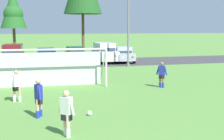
{
  "coord_description": "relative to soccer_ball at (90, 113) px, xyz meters",
  "views": [
    {
      "loc": [
        -3.32,
        -5.81,
        3.73
      ],
      "look_at": [
        0.51,
        8.15,
        1.79
      ],
      "focal_mm": 49.95,
      "sensor_mm": 36.0,
      "label": 1
    }
  ],
  "objects": [
    {
      "name": "parked_car_slot_center_right",
      "position": [
        7.75,
        19.94,
        0.77
      ],
      "size": [
        2.27,
        4.32,
        1.72
      ],
      "color": "#B2B2BC",
      "rests_on": "ground"
    },
    {
      "name": "soccer_ball",
      "position": [
        0.0,
        0.0,
        0.0
      ],
      "size": [
        0.22,
        0.22,
        0.22
      ],
      "color": "white",
      "rests_on": "ground"
    },
    {
      "name": "parking_lot_strip",
      "position": [
        0.8,
        20.62,
        -0.11
      ],
      "size": [
        52.0,
        8.4,
        0.01
      ],
      "primitive_type": "cube",
      "color": "#3D3D3F",
      "rests_on": "ground"
    },
    {
      "name": "ground_plane",
      "position": [
        0.8,
        7.98,
        -0.11
      ],
      "size": [
        400.0,
        400.0,
        0.0
      ],
      "primitive_type": "plane",
      "color": "#598C3D"
    },
    {
      "name": "street_lamp",
      "position": [
        7.24,
        16.1,
        3.82
      ],
      "size": [
        2.0,
        0.32,
        7.57
      ],
      "color": "slate",
      "rests_on": "ground"
    },
    {
      "name": "player_midfield_center",
      "position": [
        5.68,
        5.13,
        0.71
      ],
      "size": [
        0.62,
        0.53,
        1.64
      ],
      "color": "#936B4C",
      "rests_on": "ground"
    },
    {
      "name": "player_winger_left",
      "position": [
        -2.11,
        0.32,
        0.71
      ],
      "size": [
        0.34,
        0.75,
        1.64
      ],
      "color": "tan",
      "rests_on": "ground"
    },
    {
      "name": "tree_left_edge",
      "position": [
        -4.04,
        30.18,
        6.03
      ],
      "size": [
        3.35,
        3.35,
        8.94
      ],
      "color": "brown",
      "rests_on": "ground"
    },
    {
      "name": "parked_car_slot_center",
      "position": [
        5.74,
        20.32,
        1.0
      ],
      "size": [
        2.27,
        4.67,
        2.16
      ],
      "color": "silver",
      "rests_on": "ground"
    },
    {
      "name": "parked_car_slot_far_left",
      "position": [
        -3.86,
        19.86,
        1.0
      ],
      "size": [
        2.34,
        4.7,
        2.16
      ],
      "color": "maroon",
      "rests_on": "ground"
    },
    {
      "name": "player_striker_near",
      "position": [
        -3.08,
        3.5,
        0.71
      ],
      "size": [
        0.69,
        0.43,
        1.64
      ],
      "color": "tan",
      "rests_on": "ground"
    },
    {
      "name": "parked_car_slot_center_left",
      "position": [
        2.72,
        21.82,
        0.77
      ],
      "size": [
        2.12,
        4.24,
        1.72
      ],
      "color": "#194C2D",
      "rests_on": "ground"
    },
    {
      "name": "parked_car_slot_left",
      "position": [
        -0.57,
        19.66,
        0.77
      ],
      "size": [
        2.12,
        4.24,
        1.72
      ],
      "color": "navy",
      "rests_on": "ground"
    },
    {
      "name": "player_defender_far",
      "position": [
        -1.27,
        -2.35,
        0.71
      ],
      "size": [
        0.55,
        0.62,
        1.64
      ],
      "color": "beige",
      "rests_on": "ground"
    },
    {
      "name": "soccer_goal",
      "position": [
        -1.26,
        7.33,
        1.18
      ],
      "size": [
        7.49,
        2.23,
        2.57
      ],
      "color": "white",
      "rests_on": "ground"
    }
  ]
}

